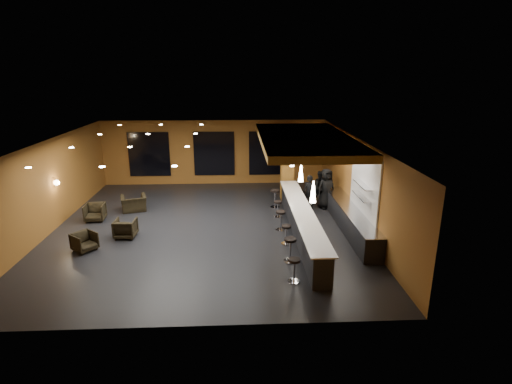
{
  "coord_description": "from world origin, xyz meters",
  "views": [
    {
      "loc": [
        1.27,
        -14.99,
        6.03
      ],
      "look_at": [
        2.0,
        0.5,
        1.3
      ],
      "focal_mm": 28.0,
      "sensor_mm": 36.0,
      "label": 1
    }
  ],
  "objects_px": {
    "pendant_0": "(313,192)",
    "bar_stool_0": "(294,267)",
    "armchair_a": "(84,242)",
    "staff_b": "(321,188)",
    "bar_stool_4": "(278,207)",
    "armchair_b": "(126,228)",
    "bar_counter": "(301,223)",
    "staff_a": "(309,193)",
    "pendant_2": "(292,159)",
    "bar_stool_5": "(275,196)",
    "staff_c": "(326,189)",
    "column": "(287,164)",
    "pendant_1": "(301,173)",
    "prep_counter": "(350,219)",
    "bar_stool_1": "(290,247)",
    "armchair_d": "(134,203)",
    "armchair_c": "(95,212)",
    "bar_stool_3": "(281,218)"
  },
  "relations": [
    {
      "from": "pendant_1",
      "to": "staff_b",
      "type": "xyz_separation_m",
      "value": [
        1.48,
        3.17,
        -1.55
      ]
    },
    {
      "from": "pendant_0",
      "to": "staff_a",
      "type": "distance_m",
      "value": 5.27
    },
    {
      "from": "column",
      "to": "pendant_1",
      "type": "distance_m",
      "value": 4.14
    },
    {
      "from": "staff_b",
      "to": "bar_stool_0",
      "type": "bearing_deg",
      "value": -121.67
    },
    {
      "from": "pendant_0",
      "to": "bar_stool_0",
      "type": "height_order",
      "value": "pendant_0"
    },
    {
      "from": "pendant_2",
      "to": "staff_b",
      "type": "xyz_separation_m",
      "value": [
        1.48,
        0.67,
        -1.55
      ]
    },
    {
      "from": "bar_counter",
      "to": "bar_stool_1",
      "type": "height_order",
      "value": "bar_counter"
    },
    {
      "from": "pendant_0",
      "to": "armchair_d",
      "type": "relative_size",
      "value": 0.65
    },
    {
      "from": "bar_stool_3",
      "to": "bar_stool_4",
      "type": "bearing_deg",
      "value": 88.62
    },
    {
      "from": "pendant_2",
      "to": "staff_c",
      "type": "height_order",
      "value": "pendant_2"
    },
    {
      "from": "pendant_2",
      "to": "bar_stool_5",
      "type": "distance_m",
      "value": 1.95
    },
    {
      "from": "armchair_c",
      "to": "bar_stool_0",
      "type": "distance_m",
      "value": 9.36
    },
    {
      "from": "bar_stool_1",
      "to": "staff_c",
      "type": "bearing_deg",
      "value": 66.34
    },
    {
      "from": "bar_stool_0",
      "to": "armchair_b",
      "type": "bearing_deg",
      "value": 148.36
    },
    {
      "from": "bar_stool_0",
      "to": "bar_stool_3",
      "type": "xyz_separation_m",
      "value": [
        0.02,
        4.03,
        0.02
      ]
    },
    {
      "from": "prep_counter",
      "to": "staff_b",
      "type": "distance_m",
      "value": 3.24
    },
    {
      "from": "bar_stool_5",
      "to": "prep_counter",
      "type": "bearing_deg",
      "value": -45.95
    },
    {
      "from": "armchair_a",
      "to": "armchair_d",
      "type": "distance_m",
      "value": 4.16
    },
    {
      "from": "prep_counter",
      "to": "staff_c",
      "type": "bearing_deg",
      "value": 98.72
    },
    {
      "from": "prep_counter",
      "to": "armchair_b",
      "type": "bearing_deg",
      "value": -177.73
    },
    {
      "from": "bar_stool_0",
      "to": "bar_stool_4",
      "type": "distance_m",
      "value": 5.48
    },
    {
      "from": "pendant_1",
      "to": "staff_c",
      "type": "height_order",
      "value": "pendant_1"
    },
    {
      "from": "pendant_1",
      "to": "bar_stool_5",
      "type": "height_order",
      "value": "pendant_1"
    },
    {
      "from": "armchair_a",
      "to": "pendant_0",
      "type": "bearing_deg",
      "value": -58.65
    },
    {
      "from": "bar_stool_0",
      "to": "bar_stool_4",
      "type": "bearing_deg",
      "value": 89.38
    },
    {
      "from": "pendant_0",
      "to": "bar_stool_5",
      "type": "distance_m",
      "value": 5.63
    },
    {
      "from": "staff_b",
      "to": "bar_stool_4",
      "type": "relative_size",
      "value": 2.23
    },
    {
      "from": "bar_stool_3",
      "to": "bar_stool_5",
      "type": "xyz_separation_m",
      "value": [
        0.04,
        2.71,
        0.04
      ]
    },
    {
      "from": "armchair_a",
      "to": "armchair_b",
      "type": "bearing_deg",
      "value": -6.12
    },
    {
      "from": "bar_stool_0",
      "to": "bar_stool_1",
      "type": "xyz_separation_m",
      "value": [
        0.05,
        1.3,
        0.05
      ]
    },
    {
      "from": "pendant_0",
      "to": "armchair_a",
      "type": "xyz_separation_m",
      "value": [
        -7.75,
        1.04,
        -2.02
      ]
    },
    {
      "from": "armchair_a",
      "to": "armchair_d",
      "type": "relative_size",
      "value": 0.67
    },
    {
      "from": "column",
      "to": "bar_stool_4",
      "type": "xyz_separation_m",
      "value": [
        -0.7,
        -2.59,
        -1.29
      ]
    },
    {
      "from": "armchair_c",
      "to": "bar_stool_4",
      "type": "bearing_deg",
      "value": -4.6
    },
    {
      "from": "staff_c",
      "to": "armchair_c",
      "type": "xyz_separation_m",
      "value": [
        -9.97,
        -1.12,
        -0.56
      ]
    },
    {
      "from": "armchair_b",
      "to": "prep_counter",
      "type": "bearing_deg",
      "value": -175.49
    },
    {
      "from": "pendant_1",
      "to": "staff_b",
      "type": "relative_size",
      "value": 0.44
    },
    {
      "from": "bar_counter",
      "to": "bar_stool_4",
      "type": "relative_size",
      "value": 11.12
    },
    {
      "from": "staff_a",
      "to": "bar_stool_3",
      "type": "relative_size",
      "value": 2.01
    },
    {
      "from": "bar_counter",
      "to": "pendant_1",
      "type": "height_order",
      "value": "pendant_1"
    },
    {
      "from": "prep_counter",
      "to": "bar_stool_0",
      "type": "height_order",
      "value": "prep_counter"
    },
    {
      "from": "armchair_c",
      "to": "pendant_0",
      "type": "bearing_deg",
      "value": -30.28
    },
    {
      "from": "column",
      "to": "armchair_b",
      "type": "relative_size",
      "value": 4.46
    },
    {
      "from": "column",
      "to": "staff_a",
      "type": "relative_size",
      "value": 2.22
    },
    {
      "from": "column",
      "to": "bar_stool_4",
      "type": "height_order",
      "value": "column"
    },
    {
      "from": "pendant_2",
      "to": "staff_b",
      "type": "height_order",
      "value": "pendant_2"
    },
    {
      "from": "column",
      "to": "armchair_b",
      "type": "bearing_deg",
      "value": -146.18
    },
    {
      "from": "armchair_b",
      "to": "bar_stool_1",
      "type": "relative_size",
      "value": 0.95
    },
    {
      "from": "bar_counter",
      "to": "staff_a",
      "type": "xyz_separation_m",
      "value": [
        0.82,
        2.97,
        0.29
      ]
    },
    {
      "from": "prep_counter",
      "to": "bar_stool_5",
      "type": "height_order",
      "value": "prep_counter"
    }
  ]
}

